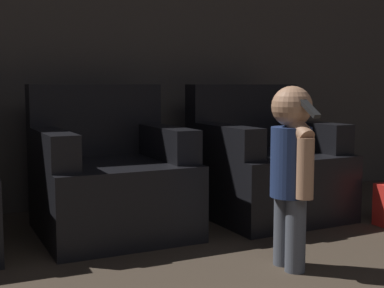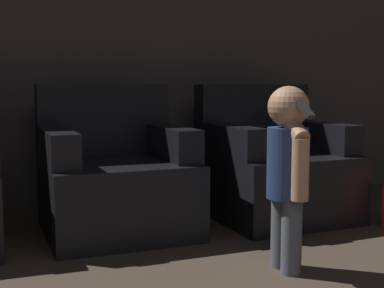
# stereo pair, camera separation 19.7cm
# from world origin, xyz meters

# --- Properties ---
(wall_back) EXTENTS (8.40, 0.05, 2.60)m
(wall_back) POSITION_xyz_m (0.00, 4.50, 1.30)
(wall_back) COLOR #423D38
(wall_back) RESTS_ON ground_plane
(armchair_middle) EXTENTS (0.90, 0.91, 0.91)m
(armchair_middle) POSITION_xyz_m (-0.13, 3.73, 0.32)
(armchair_middle) COLOR black
(armchair_middle) RESTS_ON ground_plane
(armchair_right) EXTENTS (0.92, 0.92, 0.91)m
(armchair_right) POSITION_xyz_m (0.97, 3.73, 0.32)
(armchair_right) COLOR black
(armchair_right) RESTS_ON ground_plane
(person_toddler) EXTENTS (0.20, 0.35, 0.90)m
(person_toddler) POSITION_xyz_m (0.51, 2.72, 0.53)
(person_toddler) COLOR #474C56
(person_toddler) RESTS_ON ground_plane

